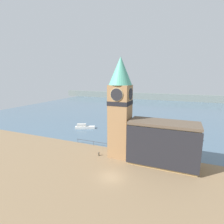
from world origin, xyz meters
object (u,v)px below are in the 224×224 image
object	(u,v)px
pier_building	(163,143)
boat_near	(115,138)
boat_far	(84,127)
mooring_bollard_near	(99,154)
clock_tower	(120,105)

from	to	relation	value
pier_building	boat_near	world-z (taller)	pier_building
pier_building	boat_far	size ratio (longest dim) A/B	2.02
pier_building	mooring_bollard_near	bearing A→B (deg)	-174.00
pier_building	mooring_bollard_near	distance (m)	14.49
boat_near	boat_far	size ratio (longest dim) A/B	0.65
clock_tower	boat_far	world-z (taller)	clock_tower
pier_building	boat_far	world-z (taller)	pier_building
pier_building	mooring_bollard_near	xyz separation A→B (m)	(-13.83, -1.45, -4.05)
boat_far	mooring_bollard_near	world-z (taller)	boat_far
pier_building	mooring_bollard_near	world-z (taller)	pier_building
clock_tower	boat_far	size ratio (longest dim) A/B	3.23
boat_near	boat_far	distance (m)	15.30
boat_near	boat_far	xyz separation A→B (m)	(-14.03, 6.09, 0.05)
boat_near	mooring_bollard_near	xyz separation A→B (m)	(0.22, -11.02, -0.11)
clock_tower	mooring_bollard_near	bearing A→B (deg)	-154.76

